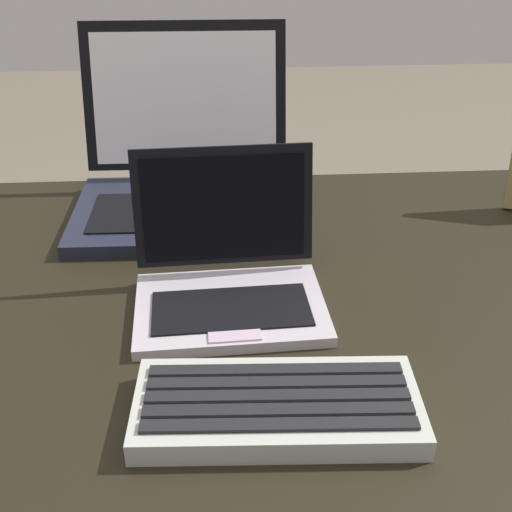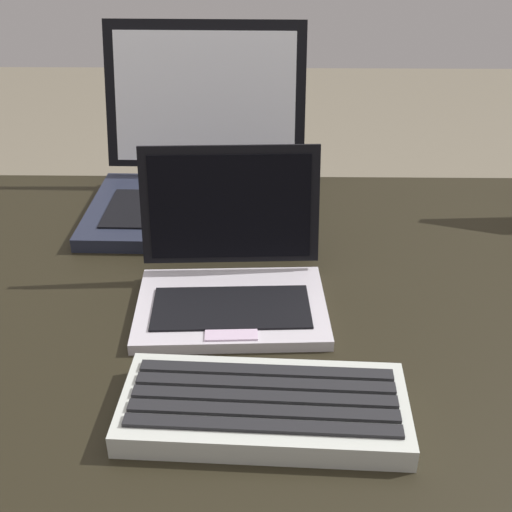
# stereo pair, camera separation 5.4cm
# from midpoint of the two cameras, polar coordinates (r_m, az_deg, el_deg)

# --- Properties ---
(desk) EXTENTS (1.58, 0.82, 0.70)m
(desk) POSITION_cam_midpoint_polar(r_m,az_deg,el_deg) (0.96, 1.94, -8.63)
(desk) COLOR black
(desk) RESTS_ON ground
(laptop_front) EXTENTS (0.26, 0.22, 0.19)m
(laptop_front) POSITION_cam_midpoint_polar(r_m,az_deg,el_deg) (0.86, -4.24, -1.80)
(laptop_front) COLOR #BDB6BF
(laptop_front) RESTS_ON desk
(laptop_rear) EXTENTS (0.37, 0.33, 0.29)m
(laptop_rear) POSITION_cam_midpoint_polar(r_m,az_deg,el_deg) (1.12, -7.61, 7.02)
(laptop_rear) COLOR #1F2434
(laptop_rear) RESTS_ON desk
(external_keyboard) EXTENTS (0.31, 0.15, 0.03)m
(external_keyboard) POSITION_cam_midpoint_polar(r_m,az_deg,el_deg) (0.70, -0.38, -13.13)
(external_keyboard) COLOR beige
(external_keyboard) RESTS_ON desk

